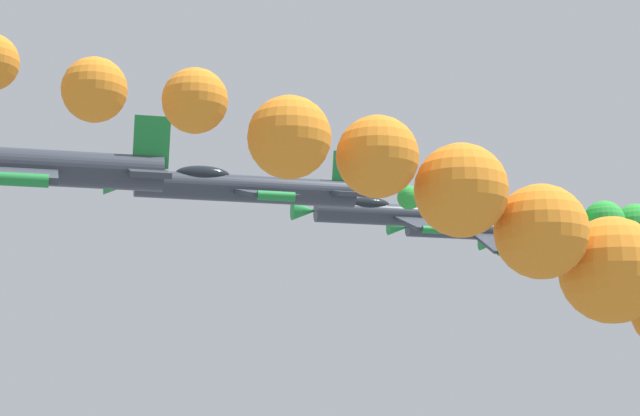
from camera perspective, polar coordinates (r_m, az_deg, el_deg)
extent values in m
sphere|color=orange|center=(26.06, -10.47, 5.44)|extent=(1.39, 1.39, 1.39)
sphere|color=orange|center=(26.34, -5.85, 5.00)|extent=(1.43, 1.43, 1.43)
sphere|color=orange|center=(26.80, -1.44, 3.32)|extent=(1.85, 1.85, 1.85)
sphere|color=orange|center=(27.65, 2.70, 2.41)|extent=(1.89, 1.89, 1.89)
sphere|color=orange|center=(28.52, 6.60, 0.83)|extent=(2.21, 2.21, 2.21)
sphere|color=orange|center=(29.49, 10.27, -1.09)|extent=(2.28, 2.28, 2.28)
sphere|color=orange|center=(30.88, 13.44, -2.83)|extent=(2.64, 2.64, 2.64)
cylinder|color=#333842|center=(37.68, -14.15, 1.91)|extent=(1.38, 9.00, 1.38)
cube|color=#333842|center=(37.68, -13.55, 1.73)|extent=(8.84, 1.90, 2.89)
cylinder|color=#1E8438|center=(33.09, -13.73, 1.29)|extent=(0.45, 1.40, 0.45)
cylinder|color=#1E8438|center=(42.27, -13.41, 2.08)|extent=(0.45, 1.40, 0.45)
cube|color=#333842|center=(37.77, -8.08, 1.69)|extent=(3.68, 1.20, 1.29)
cube|color=#1E8438|center=(37.74, -7.85, 3.07)|extent=(0.61, 1.10, 1.57)
cylinder|color=#333842|center=(49.62, -3.45, 0.89)|extent=(1.35, 9.00, 1.35)
cone|color=#1E8438|center=(49.08, -9.34, 1.19)|extent=(1.28, 1.20, 1.28)
cube|color=#333842|center=(49.68, -3.01, 0.75)|extent=(8.94, 1.90, 2.54)
cylinder|color=#1E8438|center=(45.15, -2.06, 0.56)|extent=(0.44, 1.40, 0.44)
cylinder|color=#1E8438|center=(54.23, -3.80, 0.92)|extent=(0.44, 1.40, 0.44)
cube|color=#333842|center=(50.40, 1.04, 0.72)|extent=(3.72, 1.20, 1.15)
cube|color=#1E8438|center=(50.41, 1.21, 1.75)|extent=(0.55, 1.10, 1.58)
ellipsoid|color=black|center=(49.36, -5.49, 1.57)|extent=(0.95, 2.20, 0.88)
sphere|color=green|center=(51.19, 4.17, 0.48)|extent=(1.00, 1.00, 1.00)
sphere|color=green|center=(51.83, 6.15, 0.28)|extent=(1.25, 1.25, 1.25)
sphere|color=green|center=(52.63, 8.04, 0.19)|extent=(1.32, 1.32, 1.32)
sphere|color=green|center=(53.64, 9.79, 0.02)|extent=(1.49, 1.49, 1.49)
sphere|color=green|center=(54.61, 11.51, -0.54)|extent=(1.65, 1.65, 1.65)
sphere|color=green|center=(55.82, 13.09, -0.62)|extent=(1.87, 1.87, 1.87)
sphere|color=green|center=(57.31, 14.48, -0.83)|extent=(2.05, 2.05, 2.05)
cylinder|color=#333842|center=(62.25, 3.84, -0.34)|extent=(1.40, 9.00, 1.40)
cone|color=#1E8438|center=(61.01, -0.76, -0.12)|extent=(1.33, 1.20, 1.33)
cube|color=#333842|center=(62.38, 4.18, -0.45)|extent=(8.75, 1.90, 3.18)
cylinder|color=#1E8438|center=(58.02, 5.46, -1.03)|extent=(0.46, 1.40, 0.46)
cylinder|color=#1E8438|center=(66.77, 3.08, 0.05)|extent=(0.46, 1.40, 0.46)
cube|color=#333842|center=(63.49, 7.31, -0.47)|extent=(3.65, 1.20, 1.42)
cube|color=#1E8438|center=(63.43, 7.46, 0.35)|extent=(0.66, 1.10, 1.56)
ellipsoid|color=black|center=(61.72, 2.27, 0.19)|extent=(0.99, 2.20, 0.92)
sphere|color=blue|center=(64.76, 9.92, -0.78)|extent=(0.81, 0.81, 0.81)
sphere|color=blue|center=(65.65, 11.68, -0.87)|extent=(1.12, 1.12, 1.12)
sphere|color=blue|center=(66.37, 13.49, -1.04)|extent=(1.44, 1.44, 1.44)
cylinder|color=#333842|center=(75.73, 7.35, -1.06)|extent=(1.47, 9.00, 1.47)
cone|color=#1E8438|center=(74.15, 3.65, -0.89)|extent=(1.40, 1.20, 1.40)
cube|color=#333842|center=(75.89, 7.63, -1.15)|extent=(8.35, 1.90, 4.19)
cylinder|color=#1E8438|center=(71.72, 8.82, -2.08)|extent=(0.48, 1.40, 0.48)
cylinder|color=#1E8438|center=(80.10, 6.56, -0.31)|extent=(0.48, 1.40, 0.48)
cube|color=#333842|center=(77.17, 10.15, -1.15)|extent=(3.50, 1.20, 1.83)
cube|color=#1E8438|center=(77.01, 10.31, -0.49)|extent=(0.83, 1.10, 1.50)
ellipsoid|color=black|center=(75.02, 6.11, -0.64)|extent=(1.03, 2.20, 0.98)
sphere|color=white|center=(78.46, 12.43, -1.25)|extent=(0.97, 0.97, 0.97)
sphere|color=white|center=(79.42, 13.99, -1.52)|extent=(1.22, 1.22, 1.22)
cylinder|color=#333842|center=(89.86, 10.88, -1.77)|extent=(1.45, 9.00, 1.45)
cone|color=#1E8438|center=(87.96, 7.83, -1.65)|extent=(1.38, 1.20, 1.38)
cube|color=#333842|center=(90.04, 11.11, -1.84)|extent=(8.47, 1.90, 3.91)
cylinder|color=#1E8438|center=(85.96, 12.28, -2.56)|extent=(0.48, 1.40, 0.48)
cylinder|color=#1E8438|center=(94.18, 10.03, -1.19)|extent=(0.48, 1.40, 0.48)
cube|color=#333842|center=(91.52, 13.18, -1.83)|extent=(3.54, 1.20, 1.71)
cube|color=#1E8438|center=(91.39, 13.31, -1.27)|extent=(0.78, 1.10, 1.52)
ellipsoid|color=black|center=(89.07, 9.86, -1.42)|extent=(1.02, 2.20, 0.97)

